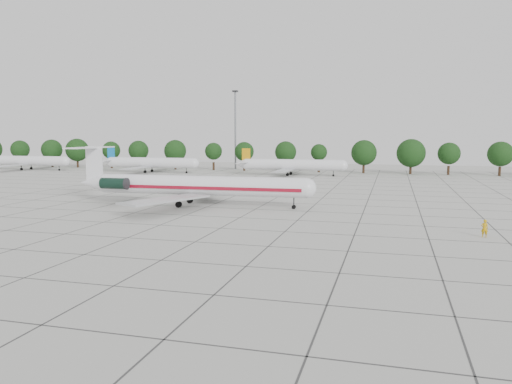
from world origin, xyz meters
TOP-DOWN VIEW (x-y plane):
  - ground at (0.00, 0.00)m, footprint 260.00×260.00m
  - apron_joints at (0.00, 15.00)m, footprint 170.00×170.00m
  - main_airliner at (-11.56, 9.18)m, footprint 39.87×31.31m
  - ground_crew at (29.96, -5.22)m, footprint 0.73×0.48m
  - bg_airliner_a at (-92.33, 69.81)m, footprint 28.24×27.20m
  - bg_airliner_b at (-49.54, 70.44)m, footprint 28.24×27.20m
  - bg_airliner_c at (-6.90, 71.10)m, footprint 28.24×27.20m
  - tree_line at (-11.68, 85.00)m, footprint 249.86×8.44m
  - floodlight_mast at (-30.00, 92.00)m, footprint 1.60×1.60m

SIDE VIEW (x-z plane):
  - ground at x=0.00m, z-range 0.00..0.00m
  - apron_joints at x=0.00m, z-range 0.00..0.02m
  - ground_crew at x=29.96m, z-range 0.00..2.00m
  - bg_airliner_a at x=-92.33m, z-range -0.79..6.61m
  - bg_airliner_b at x=-49.54m, z-range -0.79..6.61m
  - bg_airliner_c at x=-6.90m, z-range -0.79..6.61m
  - main_airliner at x=-11.56m, z-range -1.37..7.97m
  - tree_line at x=-11.68m, z-range 0.87..11.09m
  - floodlight_mast at x=-30.00m, z-range 1.56..27.01m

